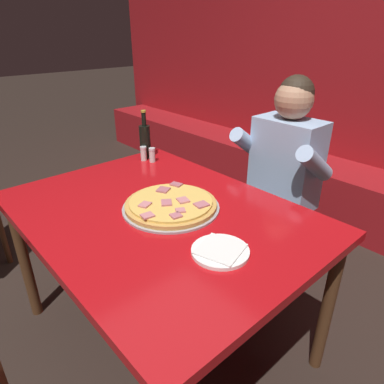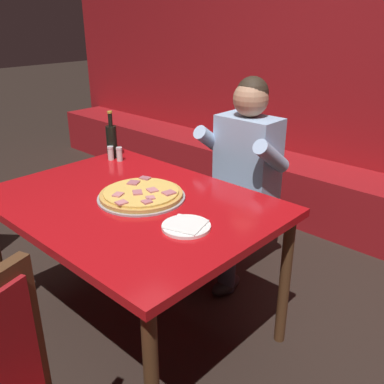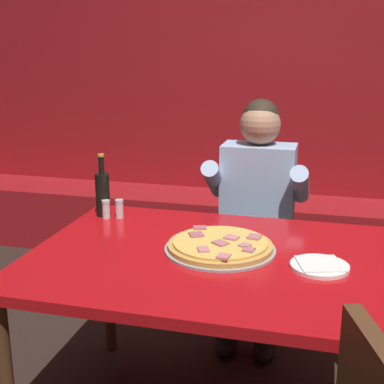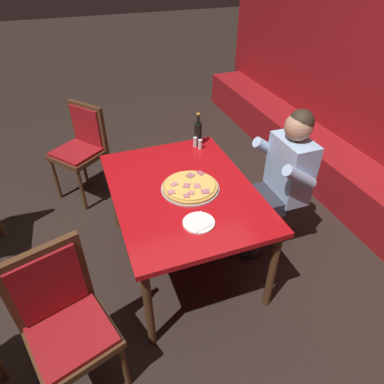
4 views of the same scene
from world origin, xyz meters
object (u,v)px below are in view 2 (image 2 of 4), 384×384
pizza (141,195)px  diner_seated_blue_shirt (239,173)px  main_dining_table (131,214)px  beer_bottle (112,140)px  shaker_parmesan (119,155)px  plate_white_paper (186,226)px  shaker_oregano (111,154)px

pizza → diner_seated_blue_shirt: diner_seated_blue_shirt is taller
main_dining_table → diner_seated_blue_shirt: size_ratio=1.08×
beer_bottle → shaker_parmesan: beer_bottle is taller
plate_white_paper → beer_bottle: bearing=159.4°
pizza → main_dining_table: bearing=-112.6°
main_dining_table → pizza: size_ratio=3.19×
beer_bottle → plate_white_paper: bearing=-20.6°
diner_seated_blue_shirt → shaker_oregano: bearing=-141.6°
plate_white_paper → diner_seated_blue_shirt: (-0.35, 0.83, -0.07)m
plate_white_paper → shaker_oregano: bearing=160.7°
main_dining_table → beer_bottle: beer_bottle is taller
shaker_oregano → shaker_parmesan: same height
main_dining_table → shaker_parmesan: (-0.51, 0.34, 0.11)m
main_dining_table → shaker_parmesan: size_ratio=16.04×
shaker_oregano → pizza: bearing=-23.9°
plate_white_paper → beer_bottle: beer_bottle is taller
main_dining_table → plate_white_paper: plate_white_paper is taller
main_dining_table → beer_bottle: size_ratio=4.72×
diner_seated_blue_shirt → plate_white_paper: bearing=-67.3°
pizza → shaker_oregano: shaker_oregano is taller
pizza → beer_bottle: size_ratio=1.48×
shaker_oregano → diner_seated_blue_shirt: 0.80m
pizza → diner_seated_blue_shirt: 0.76m
beer_bottle → shaker_oregano: bearing=-50.8°
shaker_oregano → shaker_parmesan: (0.06, 0.02, 0.00)m
main_dining_table → shaker_parmesan: shaker_parmesan is taller
main_dining_table → pizza: (0.02, 0.05, 0.09)m
main_dining_table → diner_seated_blue_shirt: (0.05, 0.80, 0.01)m
shaker_parmesan → pizza: bearing=-28.1°
beer_bottle → shaker_oregano: size_ratio=3.40×
beer_bottle → diner_seated_blue_shirt: bearing=34.9°
beer_bottle → diner_seated_blue_shirt: diner_seated_blue_shirt is taller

